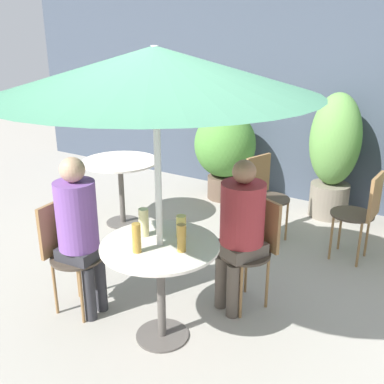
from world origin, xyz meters
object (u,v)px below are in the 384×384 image
(bistro_chair_2, at_px, (363,209))
(umbrella, at_px, (155,71))
(bistro_chair_0, at_px, (254,242))
(bistro_chair_1, at_px, (67,246))
(seated_person_0, at_px, (241,224))
(potted_plant_0, at_px, (225,149))
(beer_glass_0, at_px, (137,238))
(beer_glass_3, at_px, (144,222))
(cafe_table_far, at_px, (121,173))
(seated_person_1, at_px, (79,223))
(beer_glass_2, at_px, (181,226))
(potted_plant_1, at_px, (334,152))
(cafe_table_near, at_px, (160,264))
(beer_glass_1, at_px, (181,238))
(bistro_chair_4, at_px, (264,189))

(bistro_chair_2, relative_size, umbrella, 0.44)
(bistro_chair_0, bearing_deg, umbrella, -90.00)
(umbrella, bearing_deg, bistro_chair_0, 65.57)
(bistro_chair_1, distance_m, umbrella, 1.58)
(seated_person_0, relative_size, potted_plant_0, 1.06)
(beer_glass_0, xyz_separation_m, beer_glass_3, (-0.12, 0.22, -0.00))
(bistro_chair_2, bearing_deg, seated_person_0, -22.41)
(bistro_chair_0, xyz_separation_m, bistro_chair_1, (-1.18, -0.84, 0.00))
(bistro_chair_0, relative_size, seated_person_0, 0.72)
(seated_person_0, xyz_separation_m, beer_glass_0, (-0.34, -0.80, 0.12))
(beer_glass_0, bearing_deg, cafe_table_far, 134.27)
(seated_person_1, height_order, umbrella, umbrella)
(beer_glass_2, bearing_deg, bistro_chair_0, 64.19)
(bistro_chair_2, bearing_deg, cafe_table_far, -75.16)
(seated_person_1, height_order, beer_glass_3, seated_person_1)
(beer_glass_2, relative_size, beer_glass_3, 0.80)
(potted_plant_1, bearing_deg, bistro_chair_1, -111.34)
(cafe_table_near, relative_size, bistro_chair_2, 0.92)
(seated_person_0, relative_size, beer_glass_1, 6.51)
(bistro_chair_1, height_order, beer_glass_1, beer_glass_1)
(potted_plant_0, bearing_deg, cafe_table_near, -69.81)
(potted_plant_1, bearing_deg, seated_person_1, -109.01)
(beer_glass_0, bearing_deg, bistro_chair_1, 173.43)
(bistro_chair_2, xyz_separation_m, beer_glass_1, (-0.72, -1.94, 0.30))
(umbrella, bearing_deg, beer_glass_2, 70.62)
(seated_person_1, xyz_separation_m, potted_plant_0, (-0.32, 2.82, -0.09))
(bistro_chair_0, height_order, beer_glass_1, beer_glass_1)
(bistro_chair_2, height_order, beer_glass_3, beer_glass_3)
(seated_person_1, distance_m, beer_glass_3, 0.54)
(beer_glass_1, bearing_deg, cafe_table_near, 178.37)
(beer_glass_1, distance_m, potted_plant_1, 2.90)
(potted_plant_0, bearing_deg, beer_glass_0, -71.88)
(beer_glass_3, bearing_deg, bistro_chair_0, 53.95)
(bistro_chair_4, relative_size, seated_person_1, 0.70)
(cafe_table_near, relative_size, seated_person_0, 0.66)
(potted_plant_0, height_order, potted_plant_1, potted_plant_1)
(bistro_chair_2, relative_size, seated_person_1, 0.70)
(cafe_table_near, xyz_separation_m, bistro_chair_4, (-0.09, 1.93, -0.06))
(beer_glass_2, bearing_deg, umbrella, -109.38)
(cafe_table_far, relative_size, bistro_chair_2, 0.96)
(seated_person_1, height_order, beer_glass_0, seated_person_1)
(seated_person_1, bearing_deg, cafe_table_near, -90.00)
(cafe_table_near, height_order, bistro_chair_0, bistro_chair_0)
(beer_glass_1, height_order, potted_plant_1, potted_plant_1)
(bistro_chair_0, distance_m, beer_glass_1, 0.84)
(beer_glass_1, bearing_deg, bistro_chair_1, -175.70)
(cafe_table_far, bearing_deg, potted_plant_1, 37.82)
(bistro_chair_1, height_order, beer_glass_3, beer_glass_3)
(potted_plant_0, bearing_deg, bistro_chair_0, -55.67)
(beer_glass_0, xyz_separation_m, beer_glass_1, (0.24, 0.17, -0.01))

